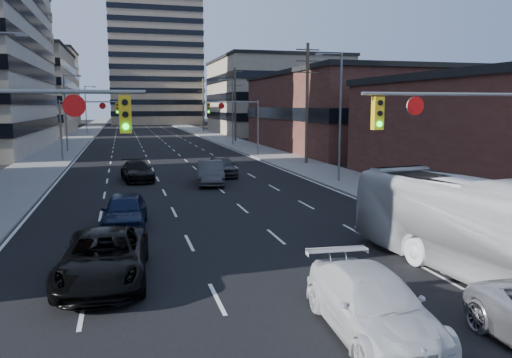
{
  "coord_description": "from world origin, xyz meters",
  "views": [
    {
      "loc": [
        -4.21,
        -7.23,
        5.4
      ],
      "look_at": [
        1.43,
        13.79,
        2.2
      ],
      "focal_mm": 35.0,
      "sensor_mm": 36.0,
      "label": 1
    }
  ],
  "objects_px": {
    "transit_bus": "(498,232)",
    "white_van": "(372,304)",
    "black_pickup": "(104,258)",
    "sedan_blue": "(125,211)"
  },
  "relations": [
    {
      "from": "black_pickup",
      "to": "sedan_blue",
      "type": "bearing_deg",
      "value": 88.37
    },
    {
      "from": "white_van",
      "to": "transit_bus",
      "type": "height_order",
      "value": "transit_bus"
    },
    {
      "from": "black_pickup",
      "to": "white_van",
      "type": "height_order",
      "value": "black_pickup"
    },
    {
      "from": "white_van",
      "to": "transit_bus",
      "type": "distance_m",
      "value": 5.9
    },
    {
      "from": "sedan_blue",
      "to": "transit_bus",
      "type": "bearing_deg",
      "value": -37.59
    },
    {
      "from": "transit_bus",
      "to": "sedan_blue",
      "type": "height_order",
      "value": "transit_bus"
    },
    {
      "from": "transit_bus",
      "to": "white_van",
      "type": "bearing_deg",
      "value": -165.28
    },
    {
      "from": "sedan_blue",
      "to": "black_pickup",
      "type": "bearing_deg",
      "value": -90.88
    },
    {
      "from": "black_pickup",
      "to": "transit_bus",
      "type": "bearing_deg",
      "value": -11.22
    },
    {
      "from": "black_pickup",
      "to": "sedan_blue",
      "type": "xyz_separation_m",
      "value": [
        0.66,
        6.83,
        0.01
      ]
    }
  ]
}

